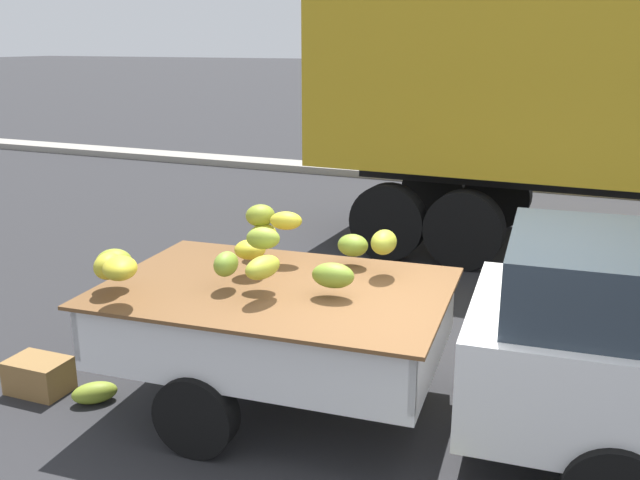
# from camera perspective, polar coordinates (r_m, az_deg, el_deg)

# --- Properties ---
(ground) EXTENTS (220.00, 220.00, 0.00)m
(ground) POSITION_cam_1_polar(r_m,az_deg,el_deg) (5.63, 9.88, -16.43)
(ground) COLOR #28282B
(curb_strip) EXTENTS (80.00, 0.80, 0.16)m
(curb_strip) POSITION_cam_1_polar(r_m,az_deg,el_deg) (15.37, 19.31, 4.16)
(curb_strip) COLOR gray
(curb_strip) RESTS_ON ground
(pickup_truck) EXTENTS (5.02, 2.27, 1.70)m
(pickup_truck) POSITION_cam_1_polar(r_m,az_deg,el_deg) (5.38, 16.03, -7.81)
(pickup_truck) COLOR white
(pickup_truck) RESTS_ON ground
(fallen_banana_bunch_near_tailgate) EXTENTS (0.41, 0.42, 0.18)m
(fallen_banana_bunch_near_tailgate) POSITION_cam_1_polar(r_m,az_deg,el_deg) (6.41, -17.97, -11.81)
(fallen_banana_bunch_near_tailgate) COLOR olive
(fallen_banana_bunch_near_tailgate) RESTS_ON ground
(produce_crate) EXTENTS (0.53, 0.38, 0.30)m
(produce_crate) POSITION_cam_1_polar(r_m,az_deg,el_deg) (6.74, -22.03, -10.25)
(produce_crate) COLOR olive
(produce_crate) RESTS_ON ground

